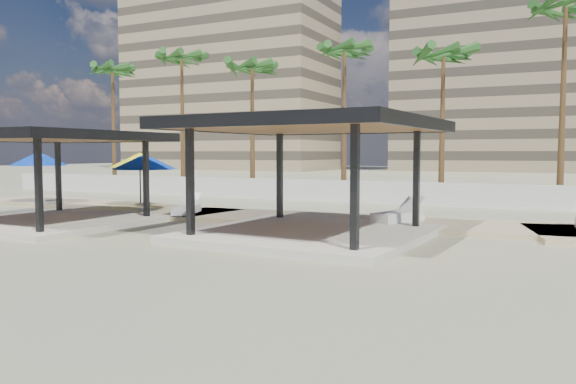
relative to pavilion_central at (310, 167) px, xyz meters
The scene contains 18 objects.
ground 4.23m from the pavilion_central, 119.13° to the right, with size 200.00×200.00×0.00m, color tan.
promenade 5.08m from the pavilion_central, 86.66° to the left, with size 44.45×7.97×0.24m.
boundary_wall 13.11m from the pavilion_central, 97.66° to the left, with size 56.00×0.30×1.20m, color silver.
building_west 79.32m from the pavilion_central, 123.98° to the left, with size 34.00×16.00×32.40m.
building_mid 75.87m from the pavilion_central, 88.27° to the left, with size 38.00×16.00×30.40m.
pavilion_central is the anchor object (origin of this frame).
pavilion_west 10.29m from the pavilion_central, behind, with size 7.12×7.12×3.53m.
umbrella_a 17.28m from the pavilion_central, 167.93° to the left, with size 3.90×3.90×2.63m.
umbrella_b 11.86m from the pavilion_central, 157.77° to the left, with size 3.41×3.41×2.58m.
umbrella_f 9.54m from the pavilion_central, 163.63° to the left, with size 3.06×3.06×2.52m.
lounger_a 7.69m from the pavilion_central, 158.47° to the left, with size 1.35×2.25×0.81m.
lounger_b 4.60m from the pavilion_central, 62.00° to the left, with size 1.58×2.56×0.92m.
palm_a 28.04m from the pavilion_central, 146.25° to the left, with size 3.00×3.00×9.68m.
palm_b 23.82m from the pavilion_central, 137.03° to the left, with size 3.00×3.00×10.18m.
palm_c 19.28m from the pavilion_central, 125.61° to the left, with size 3.00×3.00×9.06m.
palm_d 17.64m from the pavilion_central, 106.69° to the left, with size 3.00×3.00×9.77m.
palm_e 16.31m from the pavilion_central, 85.27° to the left, with size 3.00×3.00×8.96m.
palm_f 18.63m from the pavilion_central, 64.87° to the left, with size 3.00×3.00×10.94m.
Camera 1 is at (9.16, -13.56, 2.75)m, focal length 35.00 mm.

